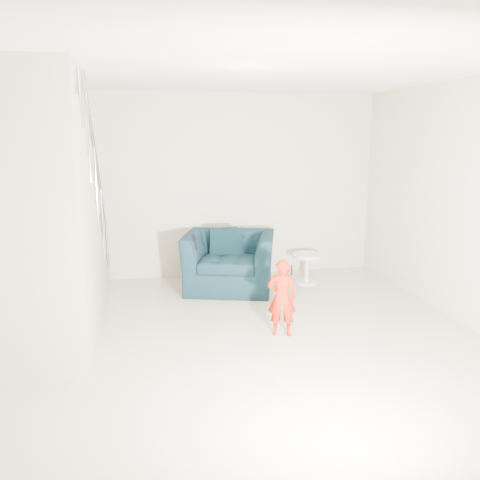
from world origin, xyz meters
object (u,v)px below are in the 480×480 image
toddler (282,297)px  staircase (42,252)px  armchair (229,261)px  side_table (307,264)px

toddler → staircase: 2.49m
armchair → side_table: bearing=18.3°
toddler → staircase: bearing=8.7°
side_table → toddler: bearing=-116.1°
armchair → staircase: (-2.15, -1.44, 0.56)m
armchair → side_table: 1.14m
toddler → staircase: (-2.41, 0.31, 0.53)m
toddler → side_table: size_ratio=1.92×
armchair → staircase: staircase is taller
toddler → side_table: bearing=-100.1°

